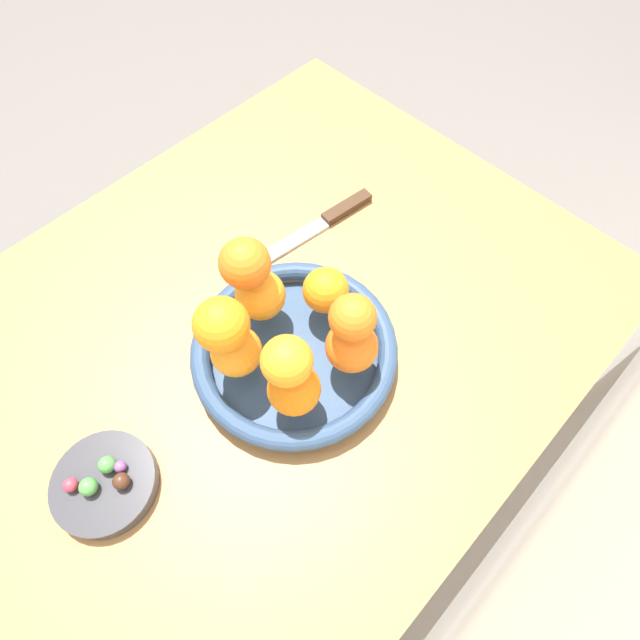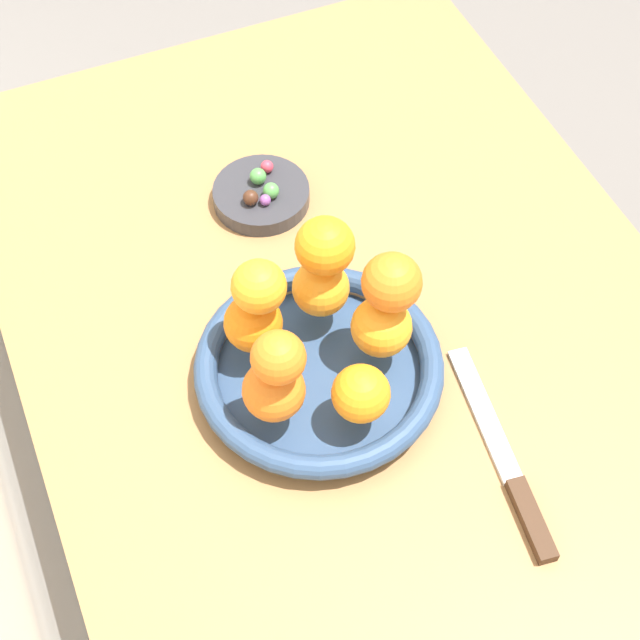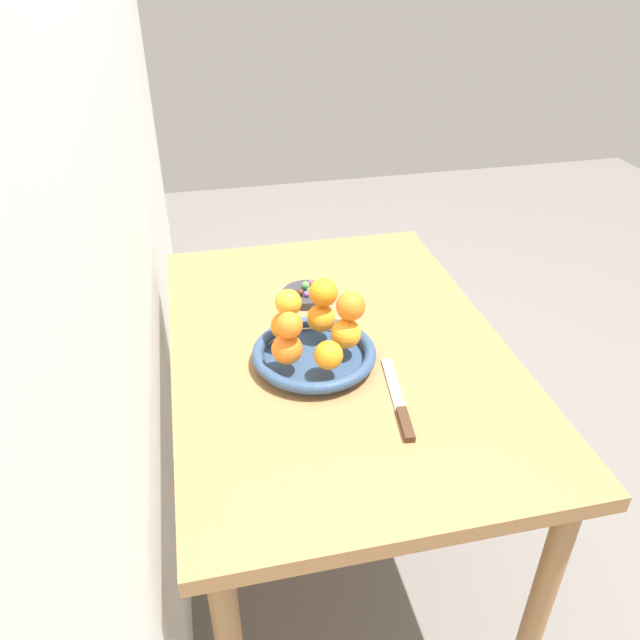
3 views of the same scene
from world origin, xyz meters
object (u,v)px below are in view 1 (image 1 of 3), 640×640
knife (317,226)px  orange_0 (236,351)px  candy_ball_0 (121,481)px  orange_6 (353,317)px  candy_ball_1 (120,466)px  orange_7 (221,325)px  orange_4 (259,294)px  candy_ball_2 (88,487)px  orange_8 (287,361)px  orange_1 (294,389)px  orange_3 (326,290)px  candy_dish (105,484)px  candy_ball_4 (71,485)px  orange_2 (352,346)px  candy_ball_3 (107,465)px  fruit_bowl (294,350)px  orange_5 (245,263)px  dining_table (239,378)px

knife → orange_0: bearing=23.5°
orange_0 → candy_ball_0: bearing=3.7°
orange_6 → candy_ball_1: bearing=-17.9°
orange_6 → orange_7: orange_7 is taller
orange_4 → candy_ball_2: (0.30, 0.03, -0.04)m
orange_7 → orange_8: orange_7 is taller
orange_1 → orange_3: (-0.12, -0.07, -0.00)m
orange_7 → candy_ball_2: orange_7 is taller
orange_4 → candy_ball_2: size_ratio=3.17×
candy_dish → candy_ball_4: bearing=-35.8°
orange_4 → candy_ball_1: (0.26, 0.04, -0.04)m
orange_1 → orange_8: size_ratio=1.10×
orange_6 → orange_7: 0.15m
orange_8 → knife: bearing=-141.4°
orange_6 → orange_7: (0.11, -0.10, 0.00)m
orange_4 → orange_8: size_ratio=1.14×
orange_7 → orange_2: bearing=136.3°
candy_ball_3 → fruit_bowl: bearing=170.1°
orange_0 → knife: bearing=-156.5°
orange_0 → orange_5: bearing=-144.3°
candy_dish → orange_3: 0.35m
orange_4 → orange_5: (0.01, -0.01, 0.06)m
candy_ball_3 → knife: size_ratio=0.08×
fruit_bowl → orange_2: orange_2 is taller
orange_0 → orange_8: bearing=102.7°
fruit_bowl → orange_4: 0.09m
orange_0 → orange_6: 0.15m
orange_1 → candy_ball_3: 0.23m
orange_4 → orange_5: 0.07m
orange_6 → knife: orange_6 is taller
fruit_bowl → orange_6: orange_6 is taller
orange_3 → candy_ball_2: bearing=-3.8°
orange_2 → candy_ball_0: size_ratio=3.37×
orange_0 → candy_ball_3: bearing=-4.4°
orange_4 → orange_8: 0.14m
dining_table → orange_3: 0.21m
fruit_bowl → orange_2: (-0.04, 0.07, 0.05)m
candy_ball_1 → orange_2: bearing=160.9°
dining_table → candy_ball_3: size_ratio=54.34×
orange_3 → candy_ball_4: 0.38m
orange_5 → dining_table: bearing=9.9°
candy_dish → orange_3: orange_3 is taller
knife → orange_8: bearing=38.6°
orange_1 → fruit_bowl: bearing=-132.6°
orange_6 → candy_ball_3: (0.30, -0.10, -0.10)m
orange_6 → orange_8: (0.09, -0.01, -0.00)m
orange_8 → orange_4: bearing=-116.0°
candy_dish → knife: 0.47m
dining_table → candy_ball_2: candy_ball_2 is taller
candy_dish → orange_0: (-0.21, 0.01, 0.06)m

